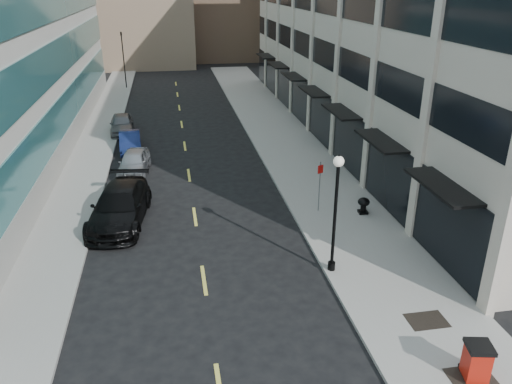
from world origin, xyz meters
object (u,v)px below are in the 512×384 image
object	(u,v)px
car_black_pickup	(120,206)
car_blue_sedan	(130,142)
car_grey_sedan	(122,124)
traffic_signal	(121,36)
urn_planter	(364,204)
sign_post	(320,180)
car_silver_sedan	(134,162)
lamppost	(336,204)
trash_bin	(477,360)

from	to	relation	value
car_black_pickup	car_blue_sedan	distance (m)	11.55
car_blue_sedan	car_grey_sedan	xyz separation A→B (m)	(-0.87, 4.66, 0.08)
traffic_signal	urn_planter	size ratio (longest dim) A/B	8.16
car_black_pickup	sign_post	world-z (taller)	sign_post
car_silver_sedan	lamppost	size ratio (longest dim) A/B	0.83
trash_bin	car_silver_sedan	bearing A→B (deg)	130.79
car_black_pickup	traffic_signal	bearing A→B (deg)	100.31
trash_bin	lamppost	xyz separation A→B (m)	(-2.36, 6.65, 2.34)
traffic_signal	car_black_pickup	world-z (taller)	traffic_signal
trash_bin	urn_planter	size ratio (longest dim) A/B	1.44
trash_bin	urn_planter	bearing A→B (deg)	97.33
car_silver_sedan	car_black_pickup	bearing A→B (deg)	-86.26
traffic_signal	car_silver_sedan	bearing A→B (deg)	-85.44
traffic_signal	car_grey_sedan	bearing A→B (deg)	-87.49
traffic_signal	trash_bin	bearing A→B (deg)	-74.35
car_grey_sedan	car_silver_sedan	bearing A→B (deg)	-84.94
car_blue_sedan	sign_post	xyz separation A→B (m)	(10.25, -12.29, 1.20)
car_blue_sedan	car_grey_sedan	distance (m)	4.74
traffic_signal	urn_planter	distance (m)	38.44
traffic_signal	lamppost	world-z (taller)	traffic_signal
traffic_signal	car_grey_sedan	distance (m)	18.49
car_grey_sedan	lamppost	distance (m)	24.79
car_blue_sedan	car_grey_sedan	size ratio (longest dim) A/B	0.92
car_grey_sedan	urn_planter	distance (m)	22.08
lamppost	urn_planter	distance (m)	6.44
traffic_signal	car_blue_sedan	distance (m)	23.07
trash_bin	sign_post	size ratio (longest dim) A/B	0.45
car_silver_sedan	car_blue_sedan	distance (m)	4.58
trash_bin	car_blue_sedan	bearing A→B (deg)	127.07
car_black_pickup	lamppost	xyz separation A→B (m)	(8.99, -6.35, 2.26)
car_blue_sedan	lamppost	size ratio (longest dim) A/B	0.81
traffic_signal	urn_planter	bearing A→B (deg)	-68.28
car_black_pickup	sign_post	size ratio (longest dim) A/B	2.26
traffic_signal	trash_bin	xyz separation A→B (m)	(13.16, -47.00, -4.91)
car_black_pickup	urn_planter	bearing A→B (deg)	0.75
car_black_pickup	car_blue_sedan	size ratio (longest dim) A/B	1.49
traffic_signal	car_black_pickup	bearing A→B (deg)	-86.96
sign_post	trash_bin	bearing A→B (deg)	-104.32
car_grey_sedan	sign_post	bearing A→B (deg)	-60.14
traffic_signal	car_blue_sedan	size ratio (longest dim) A/B	1.69
traffic_signal	car_grey_sedan	size ratio (longest dim) A/B	1.56
car_grey_sedan	urn_planter	bearing A→B (deg)	-56.31
car_grey_sedan	lamppost	world-z (taller)	lamppost
lamppost	urn_planter	size ratio (longest dim) A/B	5.99
car_black_pickup	lamppost	world-z (taller)	lamppost
car_blue_sedan	trash_bin	world-z (taller)	trash_bin
car_blue_sedan	trash_bin	size ratio (longest dim) A/B	3.36
car_black_pickup	sign_post	distance (m)	10.17
sign_post	urn_planter	bearing A→B (deg)	-37.02
car_black_pickup	car_silver_sedan	bearing A→B (deg)	94.45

